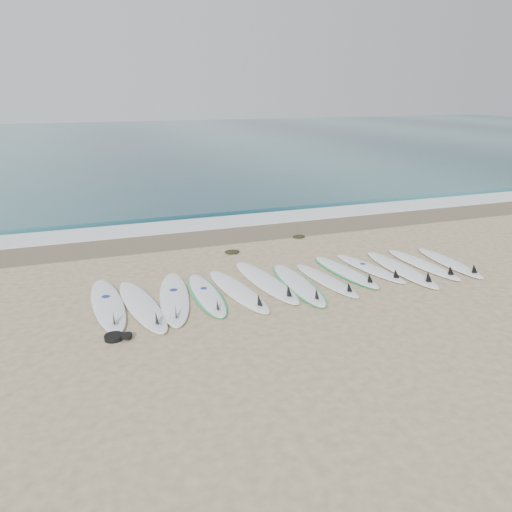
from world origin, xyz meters
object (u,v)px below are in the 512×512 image
object	(u,v)px
surfboard_0	(108,305)
surfboard_12	(450,263)
surfboard_6	(299,284)
leash_coil	(117,337)

from	to	relation	value
surfboard_0	surfboard_12	xyz separation A→B (m)	(7.95, -0.24, -0.01)
surfboard_6	surfboard_12	size ratio (longest dim) A/B	1.10
surfboard_0	surfboard_12	bearing A→B (deg)	-4.04
surfboard_6	leash_coil	world-z (taller)	surfboard_6
surfboard_0	surfboard_6	distance (m)	3.94
surfboard_6	leash_coil	size ratio (longest dim) A/B	5.74
surfboard_6	surfboard_12	xyz separation A→B (m)	(4.02, 0.02, 0.00)
surfboard_12	leash_coil	bearing A→B (deg)	-168.95
leash_coil	surfboard_6	bearing A→B (deg)	16.13
surfboard_6	surfboard_0	bearing A→B (deg)	178.51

